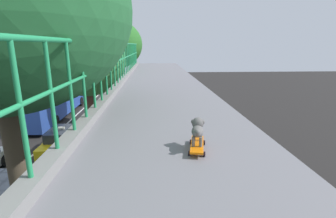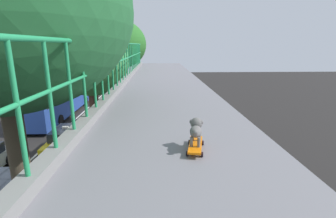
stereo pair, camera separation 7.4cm
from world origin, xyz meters
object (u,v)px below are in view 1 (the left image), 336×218
object	(u,v)px
car_green_fifth	(5,198)
toy_skateboard	(197,145)
car_yellow_cab_seventh	(64,140)
small_dog	(198,128)
city_bus	(54,97)

from	to	relation	value
car_green_fifth	toy_skateboard	distance (m)	9.87
car_yellow_cab_seventh	small_dog	distance (m)	14.55
car_green_fifth	car_yellow_cab_seventh	world-z (taller)	car_yellow_cab_seventh
city_bus	small_dog	world-z (taller)	small_dog
car_green_fifth	small_dog	bearing A→B (deg)	-43.16
car_yellow_cab_seventh	toy_skateboard	xyz separation A→B (m)	(6.24, -12.25, 4.66)
car_green_fifth	toy_skateboard	xyz separation A→B (m)	(6.35, -6.01, 4.58)
car_yellow_cab_seventh	toy_skateboard	distance (m)	14.52
car_yellow_cab_seventh	toy_skateboard	size ratio (longest dim) A/B	8.23
toy_skateboard	car_yellow_cab_seventh	bearing A→B (deg)	117.00
car_green_fifth	small_dog	xyz separation A→B (m)	(6.36, -5.96, 4.77)
city_bus	car_green_fifth	bearing A→B (deg)	-76.55
small_dog	car_green_fifth	bearing A→B (deg)	136.84
car_yellow_cab_seventh	small_dog	xyz separation A→B (m)	(6.25, -12.20, 4.85)
car_yellow_cab_seventh	small_dog	world-z (taller)	small_dog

